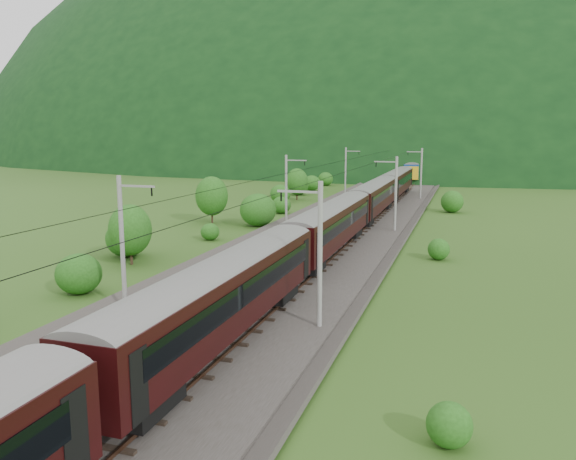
% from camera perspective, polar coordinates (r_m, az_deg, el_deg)
% --- Properties ---
extents(ground, '(600.00, 600.00, 0.00)m').
position_cam_1_polar(ground, '(33.54, -7.25, -9.03)').
color(ground, '#2E5019').
rests_on(ground, ground).
extents(railbed, '(14.00, 220.00, 0.30)m').
position_cam_1_polar(railbed, '(42.36, -1.49, -4.70)').
color(railbed, '#38332D').
rests_on(railbed, ground).
extents(track_left, '(2.40, 220.00, 0.27)m').
position_cam_1_polar(track_left, '(43.14, -4.50, -4.16)').
color(track_left, brown).
rests_on(track_left, railbed).
extents(track_right, '(2.40, 220.00, 0.27)m').
position_cam_1_polar(track_right, '(41.59, 1.64, -4.67)').
color(track_right, brown).
rests_on(track_right, railbed).
extents(catenary_left, '(2.54, 192.28, 8.00)m').
position_cam_1_polar(catenary_left, '(64.10, -0.12, 4.25)').
color(catenary_left, gray).
rests_on(catenary_left, railbed).
extents(catenary_right, '(2.54, 192.28, 8.00)m').
position_cam_1_polar(catenary_right, '(61.43, 10.82, 3.82)').
color(catenary_right, gray).
rests_on(catenary_right, railbed).
extents(overhead_wires, '(4.83, 198.00, 0.03)m').
position_cam_1_polar(overhead_wires, '(41.15, -1.53, 4.70)').
color(overhead_wires, black).
rests_on(overhead_wires, ground).
extents(mountain_main, '(504.00, 360.00, 244.00)m').
position_cam_1_polar(mountain_main, '(289.16, 15.36, 7.44)').
color(mountain_main, black).
rests_on(mountain_main, ground).
extents(mountain_ridge, '(336.00, 280.00, 132.00)m').
position_cam_1_polar(mountain_ridge, '(354.95, -4.22, 8.16)').
color(mountain_ridge, black).
rests_on(mountain_ridge, ground).
extents(train, '(2.94, 141.52, 5.12)m').
position_cam_1_polar(train, '(59.65, 6.93, 2.78)').
color(train, black).
rests_on(train, ground).
extents(hazard_post_near, '(0.16, 0.16, 1.47)m').
position_cam_1_polar(hazard_post_near, '(97.61, 9.69, 4.02)').
color(hazard_post_near, red).
rests_on(hazard_post_near, railbed).
extents(hazard_post_far, '(0.16, 0.16, 1.51)m').
position_cam_1_polar(hazard_post_far, '(58.09, 4.14, 0.20)').
color(hazard_post_far, red).
rests_on(hazard_post_far, railbed).
extents(signal, '(0.22, 0.22, 1.97)m').
position_cam_1_polar(signal, '(89.79, 6.99, 3.86)').
color(signal, black).
rests_on(signal, railbed).
extents(vegetation_left, '(10.21, 146.00, 5.62)m').
position_cam_1_polar(vegetation_left, '(47.03, -17.10, -1.25)').
color(vegetation_left, '#215316').
rests_on(vegetation_left, ground).
extents(vegetation_right, '(4.18, 92.26, 2.70)m').
position_cam_1_polar(vegetation_right, '(51.75, 15.40, -1.24)').
color(vegetation_right, '#215316').
rests_on(vegetation_right, ground).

